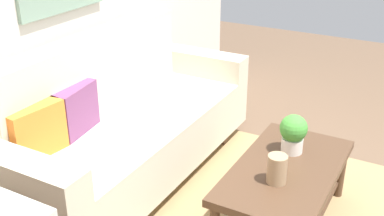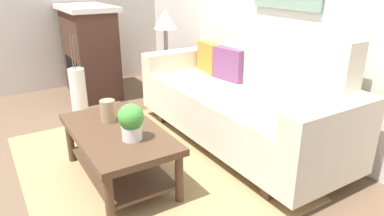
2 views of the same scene
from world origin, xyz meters
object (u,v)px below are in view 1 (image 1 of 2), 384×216
object	(u,v)px
throw_pillow_orange	(37,131)
couch	(125,127)
coffee_table	(285,183)
potted_plant_tabletop	(293,132)
tabletop_vase	(277,169)
throw_pillow_plum	(76,110)

from	to	relation	value
throw_pillow_orange	couch	bearing A→B (deg)	-10.16
couch	throw_pillow_orange	world-z (taller)	couch
coffee_table	couch	bearing A→B (deg)	91.28
throw_pillow_orange	potted_plant_tabletop	distance (m)	1.60
throw_pillow_orange	tabletop_vase	xyz separation A→B (m)	(0.54, -1.33, -0.16)
throw_pillow_plum	coffee_table	size ratio (longest dim) A/B	0.33
throw_pillow_orange	throw_pillow_plum	distance (m)	0.35
couch	coffee_table	xyz separation A→B (m)	(0.03, -1.21, -0.12)
coffee_table	tabletop_vase	bearing A→B (deg)	179.63
throw_pillow_orange	tabletop_vase	bearing A→B (deg)	-67.76
tabletop_vase	potted_plant_tabletop	xyz separation A→B (m)	(0.39, 0.03, 0.05)
potted_plant_tabletop	couch	bearing A→B (deg)	101.37
couch	throw_pillow_plum	size ratio (longest dim) A/B	6.23
potted_plant_tabletop	throw_pillow_orange	bearing A→B (deg)	125.83
tabletop_vase	potted_plant_tabletop	bearing A→B (deg)	5.03
couch	coffee_table	bearing A→B (deg)	-88.72
throw_pillow_orange	potted_plant_tabletop	xyz separation A→B (m)	(0.94, -1.30, -0.11)
couch	tabletop_vase	xyz separation A→B (m)	(-0.16, -1.21, 0.09)
throw_pillow_plum	potted_plant_tabletop	size ratio (longest dim) A/B	1.37
tabletop_vase	potted_plant_tabletop	distance (m)	0.40
potted_plant_tabletop	coffee_table	bearing A→B (deg)	-170.30
throw_pillow_orange	coffee_table	size ratio (longest dim) A/B	0.33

